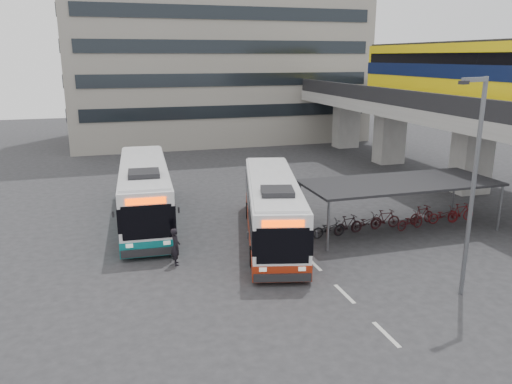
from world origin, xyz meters
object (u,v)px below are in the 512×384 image
object	(u,v)px
bus_main	(272,209)
bus_teal	(145,192)
pedestrian	(176,247)
lamp_post	(473,177)

from	to	relation	value
bus_main	bus_teal	size ratio (longest dim) A/B	0.96
pedestrian	lamp_post	distance (m)	12.12
bus_teal	lamp_post	xyz separation A→B (m)	(10.60, -12.48, 3.02)
bus_teal	bus_main	bearing A→B (deg)	-34.88
pedestrian	lamp_post	bearing A→B (deg)	-121.58
bus_main	bus_teal	xyz separation A→B (m)	(-5.77, 4.58, 0.08)
bus_teal	pedestrian	world-z (taller)	bus_teal
bus_main	pedestrian	size ratio (longest dim) A/B	6.78
bus_teal	lamp_post	size ratio (longest dim) A/B	1.45
bus_main	bus_teal	bearing A→B (deg)	155.93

